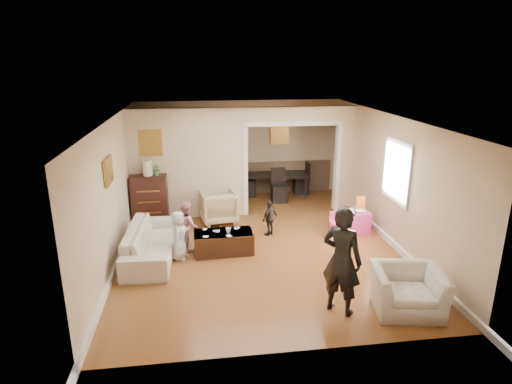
{
  "coord_description": "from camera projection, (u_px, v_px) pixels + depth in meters",
  "views": [
    {
      "loc": [
        -1.15,
        -8.15,
        3.67
      ],
      "look_at": [
        0.0,
        0.2,
        1.05
      ],
      "focal_mm": 30.19,
      "sensor_mm": 36.0,
      "label": 1
    }
  ],
  "objects": [
    {
      "name": "table_lamp",
      "position": [
        148.0,
        168.0,
        9.73
      ],
      "size": [
        0.22,
        0.22,
        0.36
      ],
      "primitive_type": "cylinder",
      "color": "beige",
      "rests_on": "dresser"
    },
    {
      "name": "dresser",
      "position": [
        150.0,
        199.0,
        9.95
      ],
      "size": [
        0.82,
        0.46,
        1.13
      ],
      "primitive_type": "cube",
      "color": "#33150F",
      "rests_on": "ground"
    },
    {
      "name": "adult_person",
      "position": [
        342.0,
        260.0,
        6.31
      ],
      "size": [
        0.72,
        0.71,
        1.68
      ],
      "primitive_type": "imported",
      "rotation": [
        0.0,
        0.0,
        2.39
      ],
      "color": "black",
      "rests_on": "ground"
    },
    {
      "name": "partition_header",
      "position": [
        293.0,
        114.0,
        10.08
      ],
      "size": [
        2.22,
        0.18,
        0.35
      ],
      "primitive_type": "cube",
      "color": "beige",
      "rests_on": "partition_right"
    },
    {
      "name": "cereal_box",
      "position": [
        360.0,
        203.0,
        9.45
      ],
      "size": [
        0.2,
        0.08,
        0.3
      ],
      "primitive_type": "cube",
      "rotation": [
        0.0,
        0.0,
        0.06
      ],
      "color": "yellow",
      "rests_on": "play_table"
    },
    {
      "name": "cyan_cup",
      "position": [
        353.0,
        210.0,
        9.32
      ],
      "size": [
        0.08,
        0.08,
        0.08
      ],
      "primitive_type": "cylinder",
      "color": "#26AAC0",
      "rests_on": "play_table"
    },
    {
      "name": "toy_block",
      "position": [
        349.0,
        208.0,
        9.48
      ],
      "size": [
        0.1,
        0.09,
        0.05
      ],
      "primitive_type": "cube",
      "rotation": [
        0.0,
        0.0,
        0.41
      ],
      "color": "red",
      "rests_on": "play_table"
    },
    {
      "name": "child_toddler",
      "position": [
        270.0,
        218.0,
        9.25
      ],
      "size": [
        0.47,
        0.46,
        0.79
      ],
      "primitive_type": "imported",
      "rotation": [
        0.0,
        0.0,
        -2.39
      ],
      "color": "black",
      "rests_on": "ground"
    },
    {
      "name": "potted_plant",
      "position": [
        157.0,
        169.0,
        9.77
      ],
      "size": [
        0.25,
        0.21,
        0.27
      ],
      "primitive_type": "imported",
      "color": "#426B2F",
      "rests_on": "dresser"
    },
    {
      "name": "armchair_back",
      "position": [
        218.0,
        206.0,
        10.03
      ],
      "size": [
        0.91,
        0.93,
        0.74
      ],
      "primitive_type": "imported",
      "rotation": [
        0.0,
        0.0,
        3.3
      ],
      "color": "tan",
      "rests_on": "ground"
    },
    {
      "name": "child_kneel_b",
      "position": [
        187.0,
        225.0,
        8.56
      ],
      "size": [
        0.53,
        0.59,
        0.99
      ],
      "primitive_type": "imported",
      "rotation": [
        0.0,
        0.0,
        1.97
      ],
      "color": "pink",
      "rests_on": "ground"
    },
    {
      "name": "partition_right",
      "position": [
        347.0,
        159.0,
        10.59
      ],
      "size": [
        0.55,
        0.18,
        2.6
      ],
      "primitive_type": "cube",
      "color": "beige",
      "rests_on": "ground"
    },
    {
      "name": "framed_art_sofa_wall",
      "position": [
        108.0,
        171.0,
        7.49
      ],
      "size": [
        0.03,
        0.55,
        0.4
      ],
      "primitive_type": "cube",
      "color": "brown"
    },
    {
      "name": "armchair_front",
      "position": [
        407.0,
        290.0,
        6.49
      ],
      "size": [
        1.16,
        1.05,
        0.66
      ],
      "primitive_type": "imported",
      "rotation": [
        0.0,
        0.0,
        -0.19
      ],
      "color": "beige",
      "rests_on": "ground"
    },
    {
      "name": "play_bowl",
      "position": [
        361.0,
        212.0,
        9.27
      ],
      "size": [
        0.23,
        0.23,
        0.05
      ],
      "primitive_type": "imported",
      "rotation": [
        0.0,
        0.0,
        0.06
      ],
      "color": "silver",
      "rests_on": "play_table"
    },
    {
      "name": "play_table",
      "position": [
        356.0,
        221.0,
        9.46
      ],
      "size": [
        0.54,
        0.54,
        0.49
      ],
      "primitive_type": "cube",
      "rotation": [
        0.0,
        0.0,
        0.06
      ],
      "color": "#FF43B4",
      "rests_on": "ground"
    },
    {
      "name": "framed_art_alcove",
      "position": [
        279.0,
        133.0,
        11.84
      ],
      "size": [
        0.45,
        0.03,
        0.55
      ],
      "primitive_type": "cube",
      "color": "brown"
    },
    {
      "name": "sofa",
      "position": [
        151.0,
        242.0,
        8.23
      ],
      "size": [
        0.96,
        2.2,
        0.63
      ],
      "primitive_type": "imported",
      "rotation": [
        0.0,
        0.0,
        1.52
      ],
      "color": "beige",
      "rests_on": "ground"
    },
    {
      "name": "craft_papers",
      "position": [
        221.0,
        232.0,
        8.41
      ],
      "size": [
        0.75,
        0.53,
        0.0
      ],
      "color": "white",
      "rests_on": "coffee_table"
    },
    {
      "name": "child_kneel_a",
      "position": [
        179.0,
        235.0,
        8.12
      ],
      "size": [
        0.36,
        0.5,
        0.95
      ],
      "primitive_type": "imported",
      "rotation": [
        0.0,
        0.0,
        1.45
      ],
      "color": "silver",
      "rests_on": "ground"
    },
    {
      "name": "dining_table",
      "position": [
        275.0,
        183.0,
        12.06
      ],
      "size": [
        1.93,
        1.23,
        0.64
      ],
      "primitive_type": "imported",
      "rotation": [
        0.0,
        0.0,
        -0.13
      ],
      "color": "black",
      "rests_on": "ground"
    },
    {
      "name": "coffee_table",
      "position": [
        223.0,
        242.0,
        8.45
      ],
      "size": [
        1.17,
        0.63,
        0.43
      ],
      "primitive_type": "cube",
      "rotation": [
        0.0,
        0.0,
        0.05
      ],
      "color": "#3D2413",
      "rests_on": "ground"
    },
    {
      "name": "window_pane",
      "position": [
        397.0,
        171.0,
        8.47
      ],
      "size": [
        0.03,
        0.95,
        1.1
      ],
      "primitive_type": "cube",
      "color": "white",
      "rests_on": "ground"
    },
    {
      "name": "coffee_cup",
      "position": [
        228.0,
        231.0,
        8.34
      ],
      "size": [
        0.11,
        0.11,
        0.1
      ],
      "primitive_type": "imported",
      "rotation": [
        0.0,
        0.0,
        0.05
      ],
      "color": "white",
      "rests_on": "coffee_table"
    },
    {
      "name": "floor",
      "position": [
        257.0,
        243.0,
        8.95
      ],
      "size": [
        7.0,
        7.0,
        0.0
      ],
      "primitive_type": "plane",
      "color": "brown",
      "rests_on": "ground"
    },
    {
      "name": "partition_left",
      "position": [
        189.0,
        164.0,
        10.09
      ],
      "size": [
        2.75,
        0.18,
        2.6
      ],
      "primitive_type": "cube",
      "color": "beige",
      "rests_on": "ground"
    },
    {
      "name": "framed_art_partition",
      "position": [
        151.0,
        143.0,
        9.72
      ],
      "size": [
        0.45,
        0.03,
        0.55
      ],
      "primitive_type": "cube",
      "color": "brown",
      "rests_on": "partition_left"
    }
  ]
}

